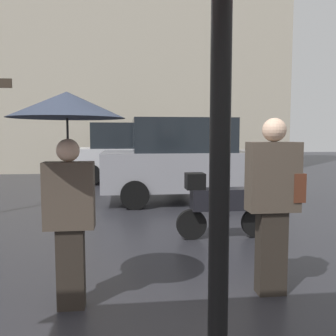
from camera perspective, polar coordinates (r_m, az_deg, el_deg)
pedestrian_with_umbrella at (r=3.33m, az=-15.44°, el=4.93°), size 1.02×1.02×1.96m
pedestrian_with_bag at (r=3.71m, az=16.24°, el=-4.19°), size 0.53×0.24×1.74m
parked_scooter at (r=5.61m, az=8.36°, el=-5.35°), size 1.48×0.32×1.23m
parked_car_left at (r=12.49m, az=-5.68°, el=2.49°), size 4.26×2.04×1.97m
parked_car_right at (r=8.74m, az=3.09°, el=1.28°), size 4.17×2.04×1.96m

